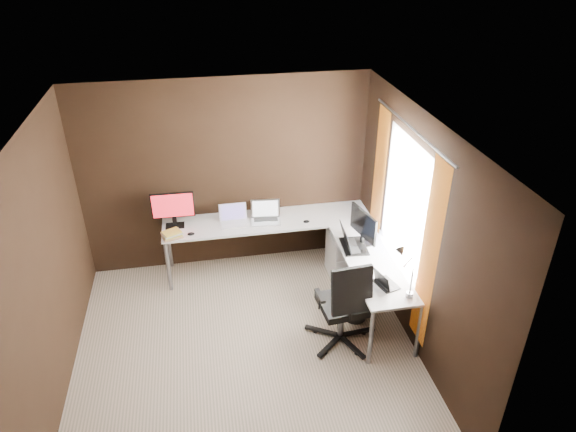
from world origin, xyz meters
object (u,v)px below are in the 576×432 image
(laptop_white, at_px, (234,219))
(desk_lamp, at_px, (405,266))
(laptop_silver, at_px, (266,216))
(drawer_pedestal, at_px, (346,255))
(monitor_left, at_px, (173,208))
(wastebasket, at_px, (355,307))
(monitor_right, at_px, (363,225))
(office_chair, at_px, (343,319))
(laptop_black_big, at_px, (351,243))
(laptop_black_small, at_px, (385,282))
(book_stack, at_px, (172,234))

(laptop_white, height_order, desk_lamp, desk_lamp)
(laptop_silver, xyz_separation_m, desk_lamp, (1.13, -1.74, 0.29))
(drawer_pedestal, height_order, monitor_left, monitor_left)
(laptop_white, bearing_deg, wastebasket, -44.02)
(monitor_right, bearing_deg, wastebasket, 144.84)
(laptop_silver, bearing_deg, desk_lamp, -51.51)
(monitor_left, xyz_separation_m, office_chair, (1.73, -1.61, -0.67))
(office_chair, bearing_deg, monitor_left, 132.19)
(laptop_white, distance_m, laptop_silver, 0.41)
(monitor_left, height_order, laptop_black_big, monitor_left)
(drawer_pedestal, height_order, laptop_silver, laptop_silver)
(laptop_white, xyz_separation_m, laptop_black_small, (1.42, -1.59, -0.01))
(monitor_right, bearing_deg, laptop_black_big, 94.98)
(laptop_black_small, height_order, office_chair, office_chair)
(monitor_right, relative_size, desk_lamp, 0.95)
(wastebasket, bearing_deg, book_stack, 153.79)
(laptop_black_big, height_order, desk_lamp, desk_lamp)
(monitor_right, xyz_separation_m, laptop_white, (-1.44, 0.77, -0.20))
(wastebasket, bearing_deg, laptop_black_big, 86.77)
(laptop_white, relative_size, wastebasket, 1.16)
(laptop_black_small, distance_m, office_chair, 0.61)
(monitor_left, distance_m, laptop_silver, 1.15)
(monitor_right, relative_size, office_chair, 0.48)
(monitor_left, relative_size, laptop_black_big, 1.26)
(laptop_black_small, bearing_deg, laptop_silver, 16.26)
(office_chair, bearing_deg, drawer_pedestal, 67.41)
(office_chair, bearing_deg, laptop_black_big, 64.15)
(drawer_pedestal, xyz_separation_m, office_chair, (-0.38, -1.20, 0.02))
(drawer_pedestal, height_order, laptop_black_small, laptop_black_small)
(laptop_black_small, xyz_separation_m, desk_lamp, (0.12, -0.16, 0.30))
(monitor_right, bearing_deg, drawer_pedestal, -5.81)
(office_chair, height_order, wastebasket, office_chair)
(monitor_right, height_order, laptop_black_big, monitor_right)
(drawer_pedestal, height_order, wastebasket, drawer_pedestal)
(laptop_black_big, xyz_separation_m, office_chair, (-0.28, -0.74, -0.47))
(monitor_left, relative_size, book_stack, 1.92)
(monitor_right, bearing_deg, desk_lamp, 172.45)
(monitor_left, xyz_separation_m, laptop_white, (0.73, -0.06, -0.20))
(laptop_black_small, bearing_deg, desk_lamp, -159.76)
(drawer_pedestal, height_order, laptop_white, laptop_white)
(desk_lamp, bearing_deg, monitor_left, 124.24)
(laptop_white, distance_m, laptop_black_small, 2.13)
(laptop_black_big, bearing_deg, desk_lamp, -161.37)
(monitor_right, distance_m, office_chair, 1.11)
(monitor_right, bearing_deg, laptop_white, 48.67)
(laptop_black_big, height_order, office_chair, office_chair)
(laptop_black_big, bearing_deg, laptop_white, 60.97)
(laptop_black_small, bearing_deg, wastebasket, 5.79)
(laptop_silver, xyz_separation_m, book_stack, (-1.17, -0.20, -0.02))
(monitor_left, bearing_deg, laptop_silver, -2.22)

